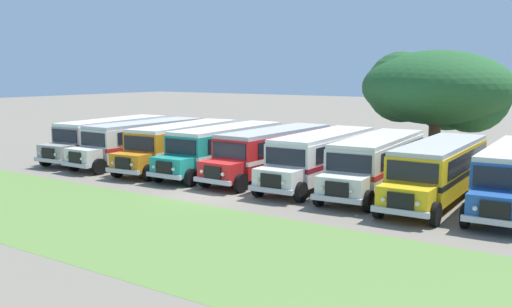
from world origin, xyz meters
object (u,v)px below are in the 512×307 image
(parked_bus_slot_4, at_px, (273,150))
(parked_bus_slot_2, at_px, (182,143))
(parked_bus_slot_1, at_px, (143,140))
(parked_bus_slot_5, at_px, (322,155))
(broad_shade_tree, at_px, (439,90))
(parked_bus_slot_0, at_px, (111,136))
(parked_bus_slot_6, at_px, (377,160))
(parked_bus_slot_3, at_px, (225,147))
(parked_bus_slot_7, at_px, (439,168))

(parked_bus_slot_4, bearing_deg, parked_bus_slot_2, -84.19)
(parked_bus_slot_1, height_order, parked_bus_slot_5, same)
(broad_shade_tree, bearing_deg, parked_bus_slot_0, -149.51)
(parked_bus_slot_1, height_order, broad_shade_tree, broad_shade_tree)
(parked_bus_slot_1, distance_m, parked_bus_slot_2, 3.51)
(parked_bus_slot_2, xyz_separation_m, parked_bus_slot_6, (13.36, 0.41, 0.00))
(parked_bus_slot_0, xyz_separation_m, parked_bus_slot_2, (6.95, -0.05, 0.00))
(parked_bus_slot_1, relative_size, parked_bus_slot_4, 1.00)
(parked_bus_slot_4, height_order, parked_bus_slot_6, same)
(parked_bus_slot_4, distance_m, parked_bus_slot_6, 6.65)
(parked_bus_slot_1, bearing_deg, parked_bus_slot_5, 92.11)
(parked_bus_slot_3, distance_m, parked_bus_slot_5, 6.78)
(parked_bus_slot_2, height_order, parked_bus_slot_4, same)
(parked_bus_slot_7, bearing_deg, broad_shade_tree, -164.63)
(parked_bus_slot_2, bearing_deg, parked_bus_slot_4, 89.46)
(parked_bus_slot_0, relative_size, parked_bus_slot_7, 1.01)
(parked_bus_slot_3, distance_m, parked_bus_slot_6, 10.04)
(parked_bus_slot_2, height_order, broad_shade_tree, broad_shade_tree)
(parked_bus_slot_1, bearing_deg, parked_bus_slot_6, 91.71)
(parked_bus_slot_1, xyz_separation_m, parked_bus_slot_7, (20.30, -0.08, 0.00))
(parked_bus_slot_0, bearing_deg, parked_bus_slot_2, 83.95)
(parked_bus_slot_4, bearing_deg, parked_bus_slot_1, -85.42)
(parked_bus_slot_7, bearing_deg, parked_bus_slot_3, -93.86)
(parked_bus_slot_3, xyz_separation_m, parked_bus_slot_6, (10.04, 0.10, 0.00))
(parked_bus_slot_3, relative_size, parked_bus_slot_7, 1.00)
(parked_bus_slot_4, relative_size, parked_bus_slot_5, 1.00)
(parked_bus_slot_2, distance_m, parked_bus_slot_3, 3.33)
(parked_bus_slot_5, relative_size, parked_bus_slot_7, 1.00)
(parked_bus_slot_4, distance_m, broad_shade_tree, 13.35)
(parked_bus_slot_2, xyz_separation_m, parked_bus_slot_3, (3.32, 0.30, 0.00))
(parked_bus_slot_1, distance_m, parked_bus_slot_5, 13.61)
(parked_bus_slot_5, height_order, broad_shade_tree, broad_shade_tree)
(parked_bus_slot_0, height_order, broad_shade_tree, broad_shade_tree)
(parked_bus_slot_7, height_order, broad_shade_tree, broad_shade_tree)
(parked_bus_slot_5, distance_m, broad_shade_tree, 12.30)
(parked_bus_slot_0, relative_size, parked_bus_slot_1, 1.01)
(parked_bus_slot_0, height_order, parked_bus_slot_7, same)
(broad_shade_tree, bearing_deg, parked_bus_slot_7, -72.81)
(broad_shade_tree, bearing_deg, parked_bus_slot_2, -137.84)
(parked_bus_slot_4, relative_size, parked_bus_slot_6, 0.99)
(parked_bus_slot_1, bearing_deg, parked_bus_slot_4, 93.94)
(parked_bus_slot_2, relative_size, parked_bus_slot_7, 1.01)
(parked_bus_slot_0, distance_m, parked_bus_slot_6, 20.31)
(broad_shade_tree, bearing_deg, parked_bus_slot_5, -104.58)
(parked_bus_slot_0, xyz_separation_m, parked_bus_slot_6, (20.31, 0.36, 0.00))
(parked_bus_slot_4, xyz_separation_m, parked_bus_slot_5, (3.39, -0.20, 0.00))
(parked_bus_slot_2, bearing_deg, parked_bus_slot_3, 89.54)
(parked_bus_slot_4, bearing_deg, broad_shade_tree, 151.13)
(parked_bus_slot_1, distance_m, parked_bus_slot_7, 20.30)
(parked_bus_slot_3, height_order, parked_bus_slot_4, same)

